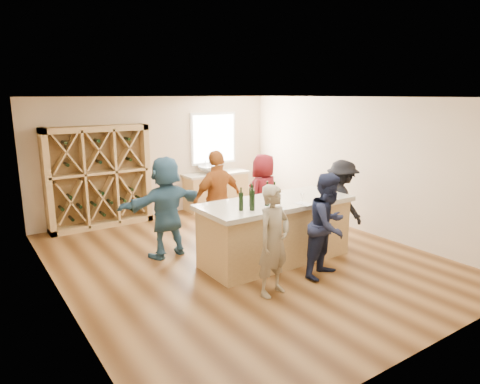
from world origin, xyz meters
TOP-DOWN VIEW (x-y plane):
  - floor at (0.00, 0.00)m, footprint 6.00×7.00m
  - ceiling at (0.00, 0.00)m, footprint 6.00×7.00m
  - wall_back at (0.00, 3.55)m, footprint 6.00×0.10m
  - wall_front at (0.00, -3.55)m, footprint 6.00×0.10m
  - wall_left at (-3.05, 0.00)m, footprint 0.10×7.00m
  - wall_right at (3.05, 0.00)m, footprint 0.10×7.00m
  - window_frame at (1.50, 3.47)m, footprint 1.30×0.06m
  - window_pane at (1.50, 3.44)m, footprint 1.18×0.01m
  - wine_rack at (-1.50, 3.27)m, footprint 2.20×0.45m
  - back_counter_base at (1.40, 3.20)m, footprint 1.60×0.58m
  - back_counter_top at (1.40, 3.20)m, footprint 1.70×0.62m
  - sink at (1.20, 3.20)m, footprint 0.54×0.54m
  - faucet at (1.20, 3.38)m, footprint 0.02×0.02m
  - tasting_counter_base at (0.42, -0.43)m, footprint 2.60×1.00m
  - tasting_counter_top at (0.42, -0.43)m, footprint 2.72×1.12m
  - wine_bottle_a at (-0.44, -0.62)m, footprint 0.08×0.08m
  - wine_bottle_b at (-0.29, -0.71)m, footprint 0.09×0.09m
  - wine_bottle_c at (-0.16, -0.51)m, footprint 0.10×0.10m
  - wine_bottle_d at (0.07, -0.63)m, footprint 0.08×0.08m
  - wine_bottle_e at (0.22, -0.62)m, footprint 0.09×0.09m
  - wine_glass_a at (0.10, -0.83)m, footprint 0.09×0.09m
  - wine_glass_b at (0.59, -0.89)m, footprint 0.09×0.09m
  - wine_glass_c at (1.12, -0.83)m, footprint 0.07×0.07m
  - wine_glass_e at (1.32, -0.67)m, footprint 0.09×0.09m
  - tasting_menu_a at (0.10, -0.80)m, footprint 0.29×0.36m
  - tasting_menu_b at (0.66, -0.86)m, footprint 0.25×0.31m
  - tasting_menu_c at (1.24, -0.80)m, footprint 0.29×0.37m
  - person_near_left at (-0.42, -1.42)m, footprint 0.67×0.54m
  - person_near_right at (0.69, -1.40)m, footprint 0.91×0.65m
  - person_server at (2.02, -0.44)m, footprint 0.68×1.13m
  - person_far_mid at (-0.05, 0.71)m, footprint 1.13×0.66m
  - person_far_right at (1.05, 0.76)m, footprint 0.97×0.81m
  - person_far_left at (-1.04, 0.85)m, footprint 1.74×0.78m

SIDE VIEW (x-z plane):
  - floor at x=0.00m, z-range -0.10..0.00m
  - back_counter_base at x=1.40m, z-range 0.00..0.86m
  - tasting_counter_base at x=0.42m, z-range 0.00..1.00m
  - person_near_left at x=-0.42m, z-range 0.00..1.62m
  - person_server at x=2.02m, z-range 0.00..1.64m
  - person_near_right at x=0.69m, z-range 0.00..1.68m
  - person_far_right at x=1.05m, z-range 0.00..1.69m
  - back_counter_top at x=1.40m, z-range 0.86..0.92m
  - person_far_left at x=-1.04m, z-range 0.00..1.81m
  - person_far_mid at x=-0.05m, z-range 0.00..1.85m
  - sink at x=1.20m, z-range 0.92..1.11m
  - tasting_counter_top at x=0.42m, z-range 1.00..1.08m
  - faucet at x=1.20m, z-range 0.92..1.22m
  - tasting_menu_a at x=0.10m, z-range 1.08..1.08m
  - tasting_menu_b at x=0.66m, z-range 1.08..1.08m
  - tasting_menu_c at x=1.24m, z-range 1.08..1.08m
  - wine_rack at x=-1.50m, z-range 0.00..2.20m
  - wine_glass_c at x=1.12m, z-range 1.08..1.24m
  - wine_glass_b at x=0.59m, z-range 1.08..1.27m
  - wine_glass_a at x=0.10m, z-range 1.08..1.27m
  - wine_glass_e at x=1.32m, z-range 1.08..1.28m
  - wine_bottle_a at x=-0.44m, z-range 1.08..1.37m
  - wine_bottle_e at x=0.22m, z-range 1.08..1.38m
  - wine_bottle_c at x=-0.16m, z-range 1.08..1.38m
  - wine_bottle_d at x=0.07m, z-range 1.08..1.41m
  - wine_bottle_b at x=-0.29m, z-range 1.08..1.41m
  - wall_back at x=0.00m, z-range 0.00..2.80m
  - wall_front at x=0.00m, z-range 0.00..2.80m
  - wall_left at x=-3.05m, z-range 0.00..2.80m
  - wall_right at x=3.05m, z-range 0.00..2.80m
  - window_frame at x=1.50m, z-range 1.10..2.40m
  - window_pane at x=1.50m, z-range 1.16..2.34m
  - ceiling at x=0.00m, z-range 2.80..2.90m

